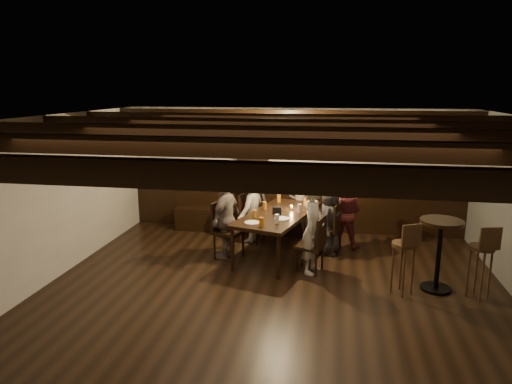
% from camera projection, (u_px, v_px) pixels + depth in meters
% --- Properties ---
extents(room, '(7.00, 7.00, 7.00)m').
position_uv_depth(room, '(270.00, 190.00, 7.74)').
color(room, black).
rests_on(room, ground).
extents(dining_table, '(1.37, 2.13, 0.74)m').
position_uv_depth(dining_table, '(278.00, 217.00, 7.59)').
color(dining_table, black).
rests_on(dining_table, floor).
extents(chair_left_near, '(0.50, 0.50, 0.89)m').
position_uv_depth(chair_left_near, '(251.00, 227.00, 8.38)').
color(chair_left_near, black).
rests_on(chair_left_near, floor).
extents(chair_left_far, '(0.53, 0.53, 0.95)m').
position_uv_depth(chair_left_far, '(228.00, 241.00, 7.58)').
color(chair_left_far, black).
rests_on(chair_left_far, floor).
extents(chair_right_near, '(0.49, 0.49, 0.88)m').
position_uv_depth(chair_right_near, '(327.00, 238.00, 7.78)').
color(chair_right_near, black).
rests_on(chair_right_near, floor).
extents(chair_right_far, '(0.50, 0.50, 0.89)m').
position_uv_depth(chair_right_far, '(310.00, 255.00, 6.99)').
color(chair_right_far, black).
rests_on(chair_right_far, floor).
extents(person_bench_left, '(0.70, 0.55, 1.27)m').
position_uv_depth(person_bench_left, '(253.00, 201.00, 8.77)').
color(person_bench_left, '#29292B').
rests_on(person_bench_left, floor).
extents(person_bench_centre, '(0.51, 0.40, 1.22)m').
position_uv_depth(person_bench_centre, '(300.00, 206.00, 8.53)').
color(person_bench_centre, gray).
rests_on(person_bench_centre, floor).
extents(person_bench_right, '(0.71, 0.61, 1.25)m').
position_uv_depth(person_bench_right, '(345.00, 213.00, 8.03)').
color(person_bench_right, '#591E20').
rests_on(person_bench_right, floor).
extents(person_left_near, '(0.69, 0.94, 1.31)m').
position_uv_depth(person_left_near, '(250.00, 207.00, 8.31)').
color(person_left_near, gray).
rests_on(person_left_near, floor).
extents(person_left_far, '(0.52, 0.85, 1.35)m').
position_uv_depth(person_left_far, '(226.00, 218.00, 7.51)').
color(person_left_far, slate).
rests_on(person_left_far, floor).
extents(person_right_near, '(0.51, 0.65, 1.18)m').
position_uv_depth(person_right_near, '(330.00, 220.00, 7.70)').
color(person_right_near, '#252528').
rests_on(person_right_near, floor).
extents(person_right_far, '(0.45, 0.58, 1.39)m').
position_uv_depth(person_right_far, '(313.00, 229.00, 6.88)').
color(person_right_far, '#B7AF9B').
rests_on(person_right_far, floor).
extents(pint_a, '(0.07, 0.07, 0.14)m').
position_uv_depth(pint_a, '(279.00, 198.00, 8.30)').
color(pint_a, '#BF7219').
rests_on(pint_a, dining_table).
extents(pint_b, '(0.07, 0.07, 0.14)m').
position_uv_depth(pint_b, '(306.00, 202.00, 8.03)').
color(pint_b, '#BF7219').
rests_on(pint_b, dining_table).
extents(pint_c, '(0.07, 0.07, 0.14)m').
position_uv_depth(pint_c, '(264.00, 206.00, 7.78)').
color(pint_c, '#BF7219').
rests_on(pint_c, dining_table).
extents(pint_d, '(0.07, 0.07, 0.14)m').
position_uv_depth(pint_d, '(300.00, 208.00, 7.62)').
color(pint_d, silver).
rests_on(pint_d, dining_table).
extents(pint_e, '(0.07, 0.07, 0.14)m').
position_uv_depth(pint_e, '(255.00, 214.00, 7.26)').
color(pint_e, '#BF7219').
rests_on(pint_e, dining_table).
extents(pint_f, '(0.07, 0.07, 0.14)m').
position_uv_depth(pint_f, '(277.00, 219.00, 7.00)').
color(pint_f, silver).
rests_on(pint_f, dining_table).
extents(pint_g, '(0.07, 0.07, 0.14)m').
position_uv_depth(pint_g, '(261.00, 222.00, 6.84)').
color(pint_g, '#BF7219').
rests_on(pint_g, dining_table).
extents(plate_near, '(0.24, 0.24, 0.01)m').
position_uv_depth(plate_near, '(252.00, 223.00, 7.02)').
color(plate_near, white).
rests_on(plate_near, dining_table).
extents(plate_far, '(0.24, 0.24, 0.01)m').
position_uv_depth(plate_far, '(282.00, 219.00, 7.24)').
color(plate_far, white).
rests_on(plate_far, dining_table).
extents(condiment_caddy, '(0.15, 0.10, 0.12)m').
position_uv_depth(condiment_caddy, '(277.00, 210.00, 7.52)').
color(condiment_caddy, black).
rests_on(condiment_caddy, dining_table).
extents(candle, '(0.05, 0.05, 0.05)m').
position_uv_depth(candle, '(292.00, 208.00, 7.79)').
color(candle, beige).
rests_on(candle, dining_table).
extents(high_top_table, '(0.57, 0.57, 1.02)m').
position_uv_depth(high_top_table, '(440.00, 244.00, 6.27)').
color(high_top_table, black).
rests_on(high_top_table, floor).
extents(bar_stool_left, '(0.36, 0.38, 1.03)m').
position_uv_depth(bar_stool_left, '(403.00, 267.00, 6.22)').
color(bar_stool_left, '#311D0F').
rests_on(bar_stool_left, floor).
extents(bar_stool_right, '(0.35, 0.36, 1.03)m').
position_uv_depth(bar_stool_right, '(480.00, 271.00, 6.10)').
color(bar_stool_right, '#311D0F').
rests_on(bar_stool_right, floor).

